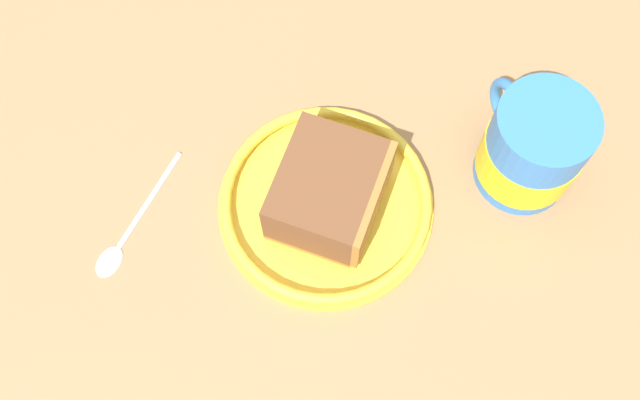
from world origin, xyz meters
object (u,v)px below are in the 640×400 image
cake_slice (328,191)px  tea_mug (531,148)px  teaspoon (121,238)px  small_plate (325,203)px

cake_slice → tea_mug: tea_mug is taller
cake_slice → tea_mug: 17.39cm
cake_slice → tea_mug: bearing=107.5°
cake_slice → teaspoon: cake_slice is taller
cake_slice → teaspoon: (4.75, -17.32, -3.48)cm
small_plate → teaspoon: bearing=-74.2°
tea_mug → cake_slice: bearing=-72.5°
cake_slice → tea_mug: (-5.22, 16.57, 0.91)cm
small_plate → tea_mug: tea_mug is taller
small_plate → cake_slice: 2.93cm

